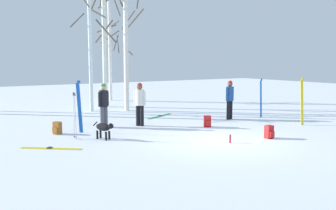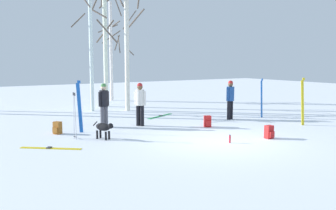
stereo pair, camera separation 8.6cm
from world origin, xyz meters
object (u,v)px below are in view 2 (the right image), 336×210
at_px(ski_pair_planted_2, 80,107).
at_px(ski_poles_0, 75,114).
at_px(ski_pair_lying_1, 160,116).
at_px(water_bottle_0, 230,139).
at_px(backpack_0, 208,122).
at_px(person_2, 104,102).
at_px(person_1, 230,97).
at_px(birch_tree_2, 91,41).
at_px(dog, 104,128).
at_px(backpack_2, 269,132).
at_px(birch_tree_3, 105,47).
at_px(person_0, 140,101).
at_px(birch_tree_5, 111,49).
at_px(birch_tree_6, 126,58).
at_px(ski_pair_planted_1, 262,98).
at_px(birch_tree_4, 127,32).
at_px(ski_pair_planted_0, 303,102).
at_px(ski_pair_lying_0, 51,148).
at_px(backpack_1, 57,128).

distance_m(ski_pair_planted_2, ski_poles_0, 1.11).
height_order(ski_pair_lying_1, water_bottle_0, water_bottle_0).
bearing_deg(backpack_0, person_2, 148.84).
relative_size(person_1, water_bottle_0, 6.45).
xyz_separation_m(person_1, person_2, (-5.46, 1.12, 0.00)).
height_order(person_2, birch_tree_2, birch_tree_2).
bearing_deg(person_2, dog, -112.58).
distance_m(person_2, backpack_2, 6.27).
bearing_deg(birch_tree_3, person_2, -113.37).
relative_size(person_0, birch_tree_5, 0.27).
distance_m(person_1, ski_pair_lying_1, 3.36).
bearing_deg(birch_tree_6, birch_tree_3, -138.66).
distance_m(person_1, person_2, 5.57).
bearing_deg(ski_pair_planted_1, birch_tree_4, 127.52).
height_order(dog, birch_tree_2, birch_tree_2).
xyz_separation_m(ski_pair_planted_0, ski_pair_lying_0, (-9.62, 1.34, -0.94)).
height_order(ski_pair_planted_1, birch_tree_6, birch_tree_6).
xyz_separation_m(ski_pair_lying_0, backpack_2, (6.58, -2.43, 0.20)).
bearing_deg(birch_tree_4, birch_tree_6, 65.33).
height_order(ski_pair_planted_1, backpack_0, ski_pair_planted_1).
bearing_deg(person_1, ski_pair_lying_0, -170.72).
height_order(person_0, backpack_0, person_0).
xyz_separation_m(person_1, birch_tree_6, (-0.72, 8.97, 1.75)).
bearing_deg(person_0, backpack_2, -60.23).
bearing_deg(ski_pair_planted_1, ski_pair_lying_1, 143.53).
distance_m(birch_tree_3, birch_tree_4, 2.23).
distance_m(ski_pair_lying_1, ski_poles_0, 5.71).
relative_size(person_2, ski_pair_planted_0, 0.90).
height_order(water_bottle_0, birch_tree_6, birch_tree_6).
height_order(dog, ski_pair_lying_0, dog).
distance_m(backpack_0, birch_tree_2, 7.81).
distance_m(dog, birch_tree_2, 7.70).
bearing_deg(backpack_2, dog, 149.29).
bearing_deg(birch_tree_5, person_1, -82.58).
bearing_deg(backpack_0, ski_pair_lying_0, -176.61).
height_order(ski_pair_planted_1, backpack_2, ski_pair_planted_1).
xyz_separation_m(ski_pair_planted_0, birch_tree_5, (-2.74, 12.60, 2.34)).
distance_m(ski_pair_lying_0, birch_tree_6, 13.00).
distance_m(person_2, birch_tree_6, 9.33).
bearing_deg(backpack_2, ski_pair_planted_0, 19.80).
relative_size(ski_pair_planted_0, birch_tree_5, 0.30).
height_order(backpack_1, birch_tree_4, birch_tree_4).
relative_size(person_1, birch_tree_5, 0.27).
xyz_separation_m(dog, water_bottle_0, (3.16, -2.62, -0.26)).
height_order(ski_pair_planted_2, birch_tree_2, birch_tree_2).
bearing_deg(dog, backpack_0, -0.15).
distance_m(ski_pair_planted_1, birch_tree_3, 8.99).
distance_m(ski_pair_planted_2, birch_tree_2, 6.25).
distance_m(person_1, birch_tree_5, 10.28).
distance_m(person_2, water_bottle_0, 5.30).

